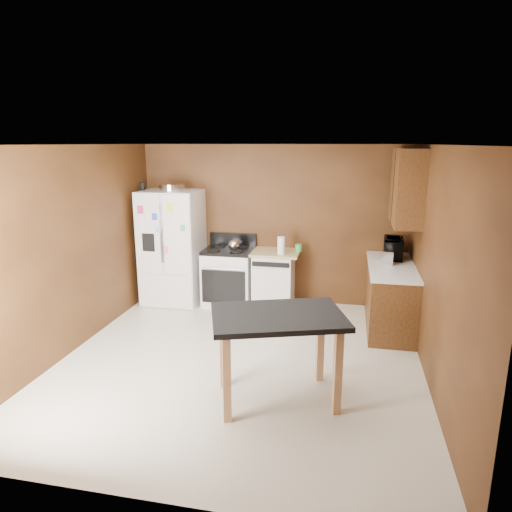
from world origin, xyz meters
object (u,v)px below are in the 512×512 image
(green_canister, at_px, (299,248))
(toaster, at_px, (388,257))
(paper_towel, at_px, (281,246))
(microwave, at_px, (393,249))
(gas_range, at_px, (229,276))
(dishwasher, at_px, (274,278))
(kettle, at_px, (234,245))
(refrigerator, at_px, (172,247))
(pen_cup, at_px, (142,186))
(roasting_pan, at_px, (172,187))
(island, at_px, (278,327))

(green_canister, relative_size, toaster, 0.43)
(paper_towel, xyz_separation_m, toaster, (1.53, -0.27, -0.03))
(microwave, relative_size, gas_range, 0.44)
(dishwasher, bearing_deg, microwave, -3.73)
(kettle, xyz_separation_m, gas_range, (-0.11, 0.08, -0.52))
(paper_towel, relative_size, refrigerator, 0.15)
(refrigerator, bearing_deg, pen_cup, -173.98)
(pen_cup, bearing_deg, paper_towel, -0.65)
(paper_towel, bearing_deg, toaster, -10.07)
(roasting_pan, bearing_deg, microwave, -0.69)
(roasting_pan, distance_m, island, 3.49)
(kettle, height_order, green_canister, kettle)
(roasting_pan, distance_m, microwave, 3.44)
(roasting_pan, relative_size, microwave, 0.82)
(toaster, bearing_deg, refrigerator, -173.87)
(pen_cup, bearing_deg, dishwasher, 3.62)
(toaster, xyz_separation_m, island, (-1.19, -2.24, -0.22))
(toaster, relative_size, gas_range, 0.24)
(roasting_pan, distance_m, toaster, 3.39)
(green_canister, height_order, toaster, toaster)
(refrigerator, xyz_separation_m, gas_range, (0.91, 0.06, -0.44))
(toaster, xyz_separation_m, dishwasher, (-1.67, 0.43, -0.54))
(kettle, distance_m, toaster, 2.30)
(paper_towel, relative_size, island, 0.18)
(refrigerator, height_order, island, refrigerator)
(paper_towel, height_order, toaster, paper_towel)
(microwave, bearing_deg, island, 156.80)
(roasting_pan, bearing_deg, toaster, -6.21)
(kettle, bearing_deg, roasting_pan, 178.19)
(roasting_pan, height_order, gas_range, roasting_pan)
(pen_cup, xyz_separation_m, dishwasher, (2.06, 0.13, -1.41))
(microwave, distance_m, gas_range, 2.54)
(paper_towel, bearing_deg, dishwasher, 130.34)
(pen_cup, relative_size, refrigerator, 0.07)
(roasting_pan, relative_size, island, 0.27)
(roasting_pan, height_order, refrigerator, roasting_pan)
(paper_towel, xyz_separation_m, green_canister, (0.24, 0.23, -0.08))
(roasting_pan, relative_size, gas_range, 0.36)
(toaster, bearing_deg, gas_range, -177.53)
(roasting_pan, xyz_separation_m, paper_towel, (1.72, -0.08, -0.83))
(toaster, xyz_separation_m, refrigerator, (-3.30, 0.34, -0.09))
(gas_range, bearing_deg, toaster, -9.60)
(green_canister, bearing_deg, toaster, -21.23)
(microwave, xyz_separation_m, gas_range, (-2.48, 0.09, -0.57))
(pen_cup, distance_m, paper_towel, 2.35)
(gas_range, bearing_deg, paper_towel, -8.76)
(kettle, distance_m, dishwasher, 0.82)
(dishwasher, bearing_deg, kettle, -170.28)
(toaster, distance_m, microwave, 0.33)
(green_canister, distance_m, microwave, 1.40)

